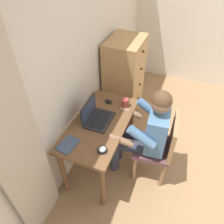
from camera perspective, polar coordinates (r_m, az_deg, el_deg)
name	(u,v)px	position (r m, az deg, el deg)	size (l,w,h in m)	color
wall_back	(76,62)	(2.32, -9.43, 12.97)	(4.80, 0.05, 2.50)	beige
curtain_panel	(16,145)	(1.71, -24.10, -7.92)	(0.45, 0.03, 2.26)	#BCAD99
desk	(100,130)	(2.40, -3.10, -4.86)	(1.08, 0.57, 0.72)	brown
dresser	(124,81)	(3.14, 3.20, 8.18)	(0.60, 0.48, 1.23)	tan
chair	(160,145)	(2.45, 12.51, -8.56)	(0.45, 0.43, 0.88)	brown
person_seated	(145,130)	(2.32, 8.72, -4.76)	(0.56, 0.61, 1.19)	#33384C
laptop	(96,116)	(2.32, -4.28, -1.10)	(0.34, 0.25, 0.24)	#232326
computer_mouse	(109,101)	(2.56, -0.93, 2.86)	(0.06, 0.10, 0.03)	black
desk_clock	(102,150)	(2.04, -2.58, -9.96)	(0.09, 0.09, 0.03)	black
notebook_pad	(68,145)	(2.14, -11.57, -8.41)	(0.21, 0.15, 0.01)	#3D4C6B
coffee_mug	(125,102)	(2.50, 3.55, 2.53)	(0.12, 0.08, 0.09)	#9E3D38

